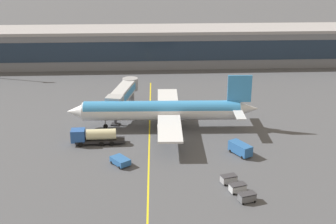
{
  "coord_description": "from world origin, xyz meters",
  "views": [
    {
      "loc": [
        -6.19,
        -89.07,
        38.46
      ],
      "look_at": [
        -1.25,
        4.08,
        4.5
      ],
      "focal_mm": 49.23,
      "sensor_mm": 36.0,
      "label": 1
    }
  ],
  "objects_px": {
    "fuel_tanker": "(94,136)",
    "baggage_cart_2": "(229,179)",
    "baggage_cart_1": "(237,188)",
    "pushback_tug": "(120,161)",
    "baggage_cart_0": "(247,197)",
    "main_airliner": "(163,110)",
    "crew_van": "(241,148)"
  },
  "relations": [
    {
      "from": "pushback_tug",
      "to": "baggage_cart_1",
      "type": "relative_size",
      "value": 1.48
    },
    {
      "from": "baggage_cart_0",
      "to": "crew_van",
      "type": "bearing_deg",
      "value": 81.88
    },
    {
      "from": "baggage_cart_0",
      "to": "baggage_cart_2",
      "type": "relative_size",
      "value": 1.0
    },
    {
      "from": "fuel_tanker",
      "to": "pushback_tug",
      "type": "relative_size",
      "value": 2.46
    },
    {
      "from": "main_airliner",
      "to": "baggage_cart_2",
      "type": "height_order",
      "value": "main_airliner"
    },
    {
      "from": "fuel_tanker",
      "to": "baggage_cart_1",
      "type": "distance_m",
      "value": 32.97
    },
    {
      "from": "baggage_cart_2",
      "to": "baggage_cart_0",
      "type": "bearing_deg",
      "value": -73.23
    },
    {
      "from": "main_airliner",
      "to": "fuel_tanker",
      "type": "distance_m",
      "value": 16.67
    },
    {
      "from": "main_airliner",
      "to": "pushback_tug",
      "type": "xyz_separation_m",
      "value": [
        -8.76,
        -17.78,
        -3.34
      ]
    },
    {
      "from": "baggage_cart_0",
      "to": "baggage_cart_1",
      "type": "height_order",
      "value": "same"
    },
    {
      "from": "pushback_tug",
      "to": "crew_van",
      "type": "bearing_deg",
      "value": 7.72
    },
    {
      "from": "pushback_tug",
      "to": "baggage_cart_1",
      "type": "height_order",
      "value": "baggage_cart_1"
    },
    {
      "from": "fuel_tanker",
      "to": "baggage_cart_2",
      "type": "bearing_deg",
      "value": -36.02
    },
    {
      "from": "baggage_cart_2",
      "to": "baggage_cart_1",
      "type": "bearing_deg",
      "value": -73.23
    },
    {
      "from": "baggage_cart_0",
      "to": "baggage_cart_1",
      "type": "xyz_separation_m",
      "value": [
        -0.92,
        3.06,
        0.0
      ]
    },
    {
      "from": "baggage_cart_1",
      "to": "crew_van",
      "type": "bearing_deg",
      "value": 76.6
    },
    {
      "from": "fuel_tanker",
      "to": "pushback_tug",
      "type": "distance_m",
      "value": 11.37
    },
    {
      "from": "main_airliner",
      "to": "crew_van",
      "type": "distance_m",
      "value": 20.75
    },
    {
      "from": "pushback_tug",
      "to": "baggage_cart_1",
      "type": "distance_m",
      "value": 22.69
    },
    {
      "from": "fuel_tanker",
      "to": "pushback_tug",
      "type": "bearing_deg",
      "value": -59.93
    },
    {
      "from": "baggage_cart_1",
      "to": "fuel_tanker",
      "type": "bearing_deg",
      "value": 140.62
    },
    {
      "from": "main_airliner",
      "to": "crew_van",
      "type": "bearing_deg",
      "value": -45.42
    },
    {
      "from": "baggage_cart_0",
      "to": "fuel_tanker",
      "type": "bearing_deg",
      "value": 137.75
    },
    {
      "from": "fuel_tanker",
      "to": "baggage_cart_0",
      "type": "distance_m",
      "value": 35.67
    },
    {
      "from": "fuel_tanker",
      "to": "baggage_cart_0",
      "type": "xyz_separation_m",
      "value": [
        26.39,
        -23.97,
        -0.96
      ]
    },
    {
      "from": "fuel_tanker",
      "to": "baggage_cart_1",
      "type": "bearing_deg",
      "value": -39.38
    },
    {
      "from": "crew_van",
      "to": "baggage_cart_2",
      "type": "distance_m",
      "value": 12.0
    },
    {
      "from": "crew_van",
      "to": "baggage_cart_1",
      "type": "bearing_deg",
      "value": -103.4
    },
    {
      "from": "fuel_tanker",
      "to": "baggage_cart_1",
      "type": "height_order",
      "value": "fuel_tanker"
    },
    {
      "from": "fuel_tanker",
      "to": "baggage_cart_2",
      "type": "xyz_separation_m",
      "value": [
        24.55,
        -17.84,
        -0.96
      ]
    },
    {
      "from": "crew_van",
      "to": "pushback_tug",
      "type": "relative_size",
      "value": 1.22
    },
    {
      "from": "crew_van",
      "to": "baggage_cart_2",
      "type": "bearing_deg",
      "value": -111.11
    }
  ]
}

